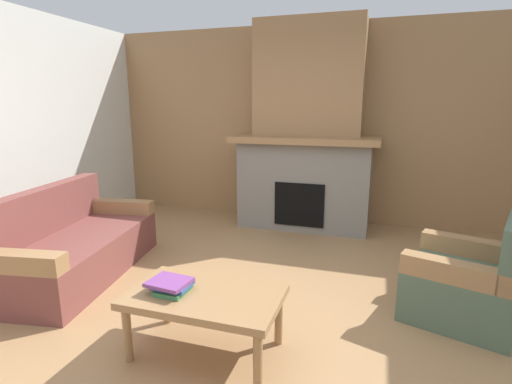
# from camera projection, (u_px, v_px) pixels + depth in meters

# --- Properties ---
(ground) EXTENTS (9.00, 9.00, 0.00)m
(ground) POSITION_uv_depth(u_px,v_px,m) (239.00, 322.00, 2.98)
(ground) COLOR #9E754C
(wall_back_wood_panel) EXTENTS (6.00, 0.12, 2.70)m
(wall_back_wood_panel) POSITION_uv_depth(u_px,v_px,m) (312.00, 125.00, 5.47)
(wall_back_wood_panel) COLOR #997047
(wall_back_wood_panel) RESTS_ON ground
(fireplace) EXTENTS (1.90, 0.82, 2.70)m
(fireplace) POSITION_uv_depth(u_px,v_px,m) (306.00, 141.00, 5.17)
(fireplace) COLOR gray
(fireplace) RESTS_ON ground
(couch) EXTENTS (1.13, 1.92, 0.85)m
(couch) POSITION_uv_depth(u_px,v_px,m) (72.00, 247.00, 3.77)
(couch) COLOR brown
(couch) RESTS_ON ground
(armchair) EXTENTS (0.96, 0.96, 0.85)m
(armchair) POSITION_uv_depth(u_px,v_px,m) (469.00, 282.00, 2.99)
(armchair) COLOR #4C604C
(armchair) RESTS_ON ground
(coffee_table) EXTENTS (1.00, 0.60, 0.43)m
(coffee_table) POSITION_uv_depth(u_px,v_px,m) (205.00, 301.00, 2.55)
(coffee_table) COLOR #997047
(coffee_table) RESTS_ON ground
(book_stack_near_edge) EXTENTS (0.28, 0.24, 0.08)m
(book_stack_near_edge) POSITION_uv_depth(u_px,v_px,m) (171.00, 285.00, 2.55)
(book_stack_near_edge) COLOR #3D7F4C
(book_stack_near_edge) RESTS_ON coffee_table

